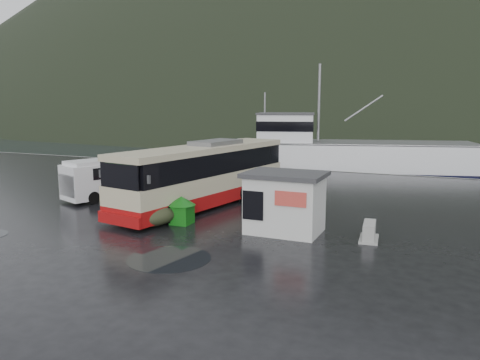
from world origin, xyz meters
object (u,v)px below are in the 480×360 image
at_px(waste_bin_right, 182,224).
at_px(jersey_barrier_c, 287,230).
at_px(jersey_barrier_a, 295,232).
at_px(coach_bus, 205,205).
at_px(dome_tent, 154,225).
at_px(waste_bin_left, 275,233).
at_px(ticket_kiosk, 284,232).
at_px(white_van, 112,198).
at_px(fishing_trawler, 350,163).
at_px(jersey_barrier_b, 369,240).

distance_m(waste_bin_right, jersey_barrier_c, 5.32).
bearing_deg(jersey_barrier_a, coach_bus, 151.42).
bearing_deg(dome_tent, jersey_barrier_a, 13.25).
height_order(waste_bin_left, waste_bin_right, waste_bin_left).
xyz_separation_m(coach_bus, waste_bin_right, (0.95, -4.39, 0.00)).
bearing_deg(waste_bin_left, jersey_barrier_c, 68.05).
distance_m(dome_tent, jersey_barrier_a, 6.99).
height_order(waste_bin_left, dome_tent, waste_bin_left).
bearing_deg(ticket_kiosk, white_van, 165.45).
xyz_separation_m(waste_bin_right, fishing_trawler, (3.36, 28.09, 0.00)).
bearing_deg(jersey_barrier_b, waste_bin_left, -171.93).
xyz_separation_m(dome_tent, jersey_barrier_c, (6.37, 1.84, 0.00)).
distance_m(coach_bus, jersey_barrier_b, 10.64).
relative_size(jersey_barrier_a, jersey_barrier_b, 1.06).
relative_size(waste_bin_right, ticket_kiosk, 0.39).
distance_m(waste_bin_left, ticket_kiosk, 0.48).
bearing_deg(white_van, jersey_barrier_c, 7.44).
bearing_deg(jersey_barrier_a, waste_bin_right, -172.02).
bearing_deg(ticket_kiosk, jersey_barrier_a, 25.68).
relative_size(white_van, fishing_trawler, 0.21).
relative_size(white_van, jersey_barrier_b, 3.83).
relative_size(white_van, dome_tent, 2.21).
relative_size(coach_bus, dome_tent, 4.87).
xyz_separation_m(waste_bin_left, fishing_trawler, (-1.53, 27.86, 0.00)).
bearing_deg(waste_bin_right, white_van, 151.96).
relative_size(coach_bus, waste_bin_right, 9.55).
bearing_deg(jersey_barrier_c, fishing_trawler, 93.93).
height_order(waste_bin_right, jersey_barrier_c, waste_bin_right).
bearing_deg(ticket_kiosk, waste_bin_left, -131.00).
bearing_deg(jersey_barrier_a, jersey_barrier_c, 151.21).
height_order(white_van, waste_bin_right, white_van).
distance_m(jersey_barrier_c, fishing_trawler, 27.12).
relative_size(waste_bin_right, jersey_barrier_a, 0.83).
bearing_deg(ticket_kiosk, fishing_trawler, 94.29).
height_order(ticket_kiosk, jersey_barrier_a, ticket_kiosk).
xyz_separation_m(coach_bus, white_van, (-6.53, -0.41, 0.00)).
height_order(waste_bin_left, jersey_barrier_a, waste_bin_left).
bearing_deg(jersey_barrier_a, white_van, 166.34).
bearing_deg(coach_bus, waste_bin_right, -67.39).
bearing_deg(ticket_kiosk, coach_bus, 148.74).
bearing_deg(jersey_barrier_c, jersey_barrier_a, -28.79).
xyz_separation_m(coach_bus, jersey_barrier_a, (6.61, -3.60, 0.00)).
relative_size(jersey_barrier_a, jersey_barrier_c, 1.02).
bearing_deg(waste_bin_left, ticket_kiosk, 48.56).
bearing_deg(waste_bin_left, jersey_barrier_b, 8.07).
relative_size(waste_bin_left, fishing_trawler, 0.05).
xyz_separation_m(jersey_barrier_a, fishing_trawler, (-2.29, 27.29, 0.00)).
bearing_deg(jersey_barrier_b, jersey_barrier_c, 176.77).
relative_size(waste_bin_left, jersey_barrier_c, 0.93).
distance_m(white_van, jersey_barrier_a, 13.52).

